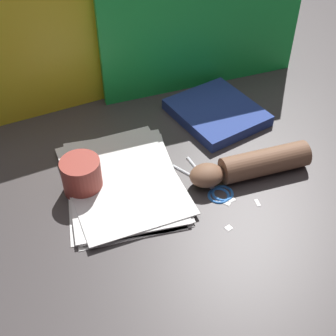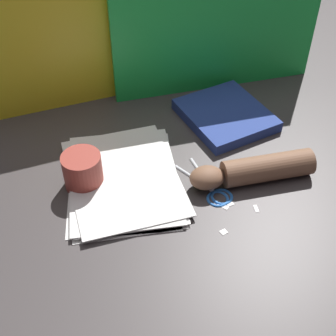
{
  "view_description": "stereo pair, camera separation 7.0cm",
  "coord_description": "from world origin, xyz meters",
  "px_view_note": "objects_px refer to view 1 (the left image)",
  "views": [
    {
      "loc": [
        -0.24,
        -0.8,
        0.8
      ],
      "look_at": [
        -0.01,
        -0.03,
        0.06
      ],
      "focal_mm": 50.0,
      "sensor_mm": 36.0,
      "label": 1
    },
    {
      "loc": [
        -0.17,
        -0.81,
        0.8
      ],
      "look_at": [
        -0.01,
        -0.03,
        0.06
      ],
      "focal_mm": 50.0,
      "sensor_mm": 36.0,
      "label": 2
    }
  ],
  "objects_px": {
    "paper_stack": "(123,181)",
    "hand_forearm": "(252,165)",
    "mug": "(82,176)",
    "book_closed": "(217,112)",
    "scissors": "(212,186)"
  },
  "relations": [
    {
      "from": "paper_stack",
      "to": "hand_forearm",
      "type": "xyz_separation_m",
      "value": [
        0.31,
        -0.06,
        0.03
      ]
    },
    {
      "from": "hand_forearm",
      "to": "mug",
      "type": "xyz_separation_m",
      "value": [
        -0.4,
        0.07,
        0.01
      ]
    },
    {
      "from": "paper_stack",
      "to": "book_closed",
      "type": "height_order",
      "value": "book_closed"
    },
    {
      "from": "scissors",
      "to": "mug",
      "type": "distance_m",
      "value": 0.31
    },
    {
      "from": "mug",
      "to": "scissors",
      "type": "bearing_deg",
      "value": -15.49
    },
    {
      "from": "paper_stack",
      "to": "mug",
      "type": "height_order",
      "value": "mug"
    },
    {
      "from": "mug",
      "to": "book_closed",
      "type": "bearing_deg",
      "value": 24.05
    },
    {
      "from": "scissors",
      "to": "mug",
      "type": "xyz_separation_m",
      "value": [
        -0.3,
        0.08,
        0.04
      ]
    },
    {
      "from": "book_closed",
      "to": "mug",
      "type": "distance_m",
      "value": 0.45
    },
    {
      "from": "paper_stack",
      "to": "book_closed",
      "type": "bearing_deg",
      "value": 31.16
    },
    {
      "from": "book_closed",
      "to": "scissors",
      "type": "bearing_deg",
      "value": -112.43
    },
    {
      "from": "scissors",
      "to": "hand_forearm",
      "type": "xyz_separation_m",
      "value": [
        0.11,
        0.02,
        0.03
      ]
    },
    {
      "from": "scissors",
      "to": "paper_stack",
      "type": "bearing_deg",
      "value": 159.94
    },
    {
      "from": "book_closed",
      "to": "mug",
      "type": "relative_size",
      "value": 3.11
    },
    {
      "from": "book_closed",
      "to": "hand_forearm",
      "type": "bearing_deg",
      "value": -90.53
    }
  ]
}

